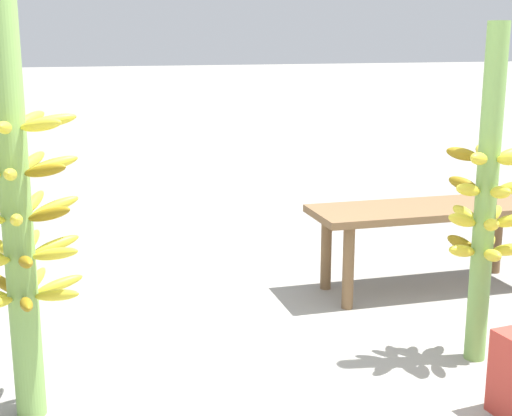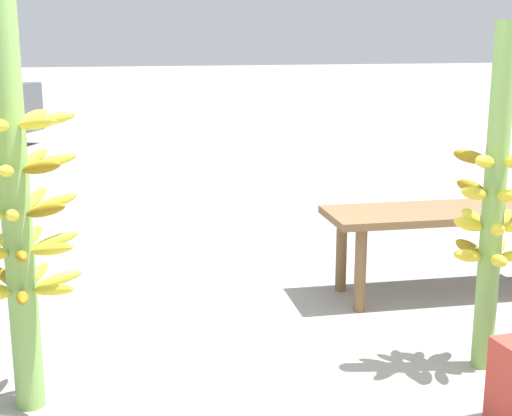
% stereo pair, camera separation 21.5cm
% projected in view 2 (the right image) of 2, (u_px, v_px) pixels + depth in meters
% --- Properties ---
extents(banana_stalk_left, '(0.46, 0.46, 1.57)m').
position_uv_depth(banana_stalk_left, '(16.00, 206.00, 2.55)').
color(banana_stalk_left, '#7AA851').
rests_on(banana_stalk_left, ground_plane).
extents(banana_stalk_center, '(0.36, 0.36, 1.44)m').
position_uv_depth(banana_stalk_center, '(494.00, 204.00, 2.90)').
color(banana_stalk_center, '#7AA851').
rests_on(banana_stalk_center, ground_plane).
extents(market_bench, '(1.37, 0.59, 0.48)m').
position_uv_depth(market_bench, '(448.00, 222.00, 3.85)').
color(market_bench, brown).
rests_on(market_bench, ground_plane).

